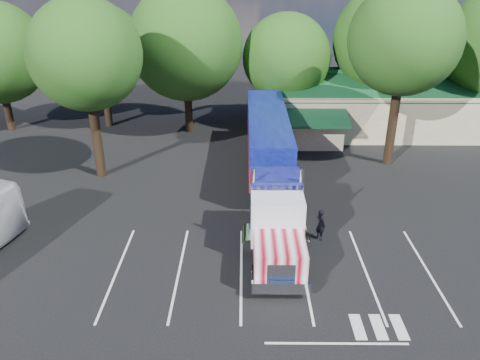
{
  "coord_description": "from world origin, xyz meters",
  "views": [
    {
      "loc": [
        0.08,
        -25.81,
        14.36
      ],
      "look_at": [
        -0.11,
        0.87,
        2.0
      ],
      "focal_mm": 35.0,
      "sensor_mm": 36.0,
      "label": 1
    }
  ],
  "objects_px": {
    "woman": "(321,224)",
    "silver_sedan": "(298,132)",
    "semi_truck": "(269,152)",
    "bicycle": "(265,160)"
  },
  "relations": [
    {
      "from": "semi_truck",
      "to": "silver_sedan",
      "type": "height_order",
      "value": "semi_truck"
    },
    {
      "from": "silver_sedan",
      "to": "semi_truck",
      "type": "bearing_deg",
      "value": 160.93
    },
    {
      "from": "woman",
      "to": "bicycle",
      "type": "bearing_deg",
      "value": -15.86
    },
    {
      "from": "semi_truck",
      "to": "woman",
      "type": "bearing_deg",
      "value": -68.72
    },
    {
      "from": "woman",
      "to": "silver_sedan",
      "type": "distance_m",
      "value": 16.79
    },
    {
      "from": "semi_truck",
      "to": "woman",
      "type": "xyz_separation_m",
      "value": [
        2.62,
        -6.77,
        -1.72
      ]
    },
    {
      "from": "semi_truck",
      "to": "woman",
      "type": "relative_size",
      "value": 11.92
    },
    {
      "from": "semi_truck",
      "to": "woman",
      "type": "distance_m",
      "value": 7.46
    },
    {
      "from": "semi_truck",
      "to": "silver_sedan",
      "type": "distance_m",
      "value": 10.67
    },
    {
      "from": "bicycle",
      "to": "silver_sedan",
      "type": "height_order",
      "value": "silver_sedan"
    }
  ]
}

